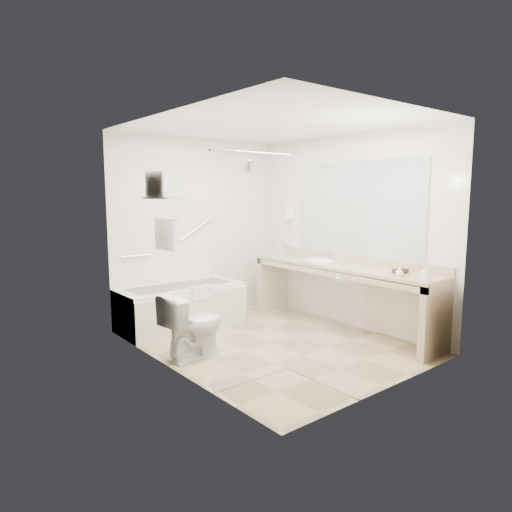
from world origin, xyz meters
TOP-DOWN VIEW (x-y plane):
  - floor at (0.00, 0.00)m, footprint 3.20×3.20m
  - ceiling at (0.00, 0.00)m, footprint 2.60×3.20m
  - wall_back at (0.00, 1.60)m, footprint 2.60×0.10m
  - wall_front at (0.00, -1.60)m, footprint 2.60×0.10m
  - wall_left at (-1.30, 0.00)m, footprint 0.10×3.20m
  - wall_right at (1.30, 0.00)m, footprint 0.10×3.20m
  - bathtub at (-0.50, 1.24)m, footprint 1.60×0.73m
  - grab_bar_short at (-0.95, 1.56)m, footprint 0.40×0.03m
  - grab_bar_long at (-0.05, 1.56)m, footprint 0.53×0.03m
  - shower_enclosure at (-0.63, -0.93)m, footprint 0.96×0.91m
  - towel_shelf at (-1.17, 0.35)m, footprint 0.24×0.55m
  - vanity_counter at (1.02, -0.15)m, footprint 0.55×2.70m
  - sink at (1.05, 0.25)m, footprint 0.40×0.52m
  - faucet at (1.20, 0.25)m, footprint 0.03×0.03m
  - mirror at (1.29, -0.15)m, footprint 0.02×2.00m
  - hairdryer_unit at (1.25, 1.05)m, footprint 0.08×0.10m
  - toilet at (-0.95, 0.19)m, footprint 0.75×0.49m
  - amenity_basket at (1.05, -0.99)m, footprint 0.18×0.14m
  - soap_bottle_a at (0.86, -1.40)m, footprint 0.09×0.16m
  - soap_bottle_b at (0.89, -1.08)m, footprint 0.10×0.12m
  - water_bottle_left at (0.95, 0.48)m, footprint 0.05×0.05m
  - water_bottle_mid at (0.93, 1.10)m, footprint 0.06×0.06m
  - water_bottle_right at (1.02, 0.94)m, footprint 0.06×0.06m
  - drinking_glass_near at (0.85, 0.91)m, footprint 0.09×0.09m
  - drinking_glass_far at (0.83, 0.21)m, footprint 0.09×0.09m

SIDE VIEW (x-z plane):
  - floor at x=0.00m, z-range 0.00..0.00m
  - bathtub at x=-0.50m, z-range -0.02..0.57m
  - toilet at x=-0.95m, z-range 0.00..0.69m
  - vanity_counter at x=1.02m, z-range 0.17..1.12m
  - sink at x=1.05m, z-range 0.75..0.89m
  - amenity_basket at x=1.05m, z-range 0.85..0.90m
  - soap_bottle_a at x=0.86m, z-range 0.85..0.92m
  - soap_bottle_b at x=0.89m, z-range 0.85..0.93m
  - drinking_glass_far at x=0.83m, z-range 0.85..0.94m
  - drinking_glass_near at x=0.85m, z-range 0.85..0.94m
  - water_bottle_left at x=0.95m, z-range 0.84..1.01m
  - faucet at x=1.20m, z-range 0.86..1.00m
  - water_bottle_mid at x=0.93m, z-range 0.84..1.04m
  - water_bottle_right at x=1.02m, z-range 0.84..1.04m
  - grab_bar_short at x=-0.95m, z-range 0.93..0.96m
  - shower_enclosure at x=-0.63m, z-range 0.01..2.12m
  - wall_back at x=0.00m, z-range 0.00..2.50m
  - wall_front at x=0.00m, z-range 0.00..2.50m
  - wall_left at x=-1.30m, z-range 0.00..2.50m
  - wall_right at x=1.30m, z-range 0.00..2.50m
  - grab_bar_long at x=-0.05m, z-range 1.09..1.41m
  - hairdryer_unit at x=1.25m, z-range 1.36..1.54m
  - mirror at x=1.29m, z-range 0.95..2.15m
  - towel_shelf at x=-1.17m, z-range 1.35..2.16m
  - ceiling at x=0.00m, z-range 2.45..2.55m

